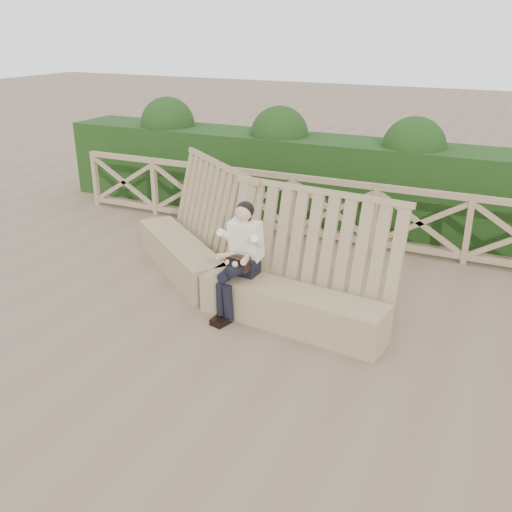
% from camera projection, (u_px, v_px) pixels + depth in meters
% --- Properties ---
extents(ground, '(60.00, 60.00, 0.00)m').
position_uv_depth(ground, '(235.00, 337.00, 6.75)').
color(ground, brown).
rests_on(ground, ground).
extents(bench, '(4.43, 2.32, 1.62)m').
position_uv_depth(bench, '(235.00, 266.00, 7.67)').
color(bench, '#86694C').
rests_on(bench, ground).
extents(woman, '(0.41, 0.85, 1.43)m').
position_uv_depth(woman, '(240.00, 254.00, 7.09)').
color(woman, black).
rests_on(woman, ground).
extents(guardrail, '(10.10, 0.09, 1.10)m').
position_uv_depth(guardrail, '(332.00, 211.00, 9.46)').
color(guardrail, '#8F7553').
rests_on(guardrail, ground).
extents(hedge, '(12.00, 1.20, 1.50)m').
position_uv_depth(hedge, '(354.00, 183.00, 10.39)').
color(hedge, black).
rests_on(hedge, ground).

